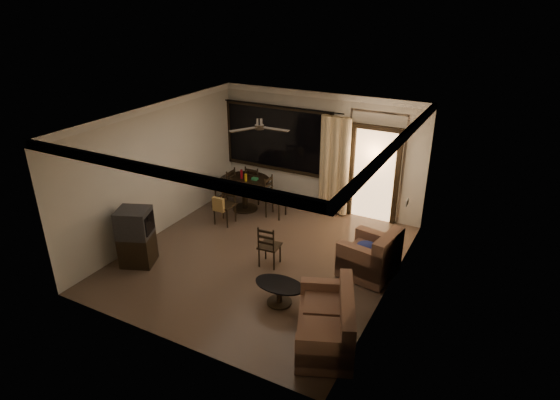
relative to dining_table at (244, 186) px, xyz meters
The scene contains 12 objects.
ground 2.39m from the dining_table, 50.04° to the right, with size 5.50×5.50×0.00m, color #7F6651.
room_shell 2.42m from the dining_table, ahead, with size 5.50×6.70×5.50m.
dining_table is the anchor object (origin of this frame).
dining_chair_west 0.63m from the dining_table, behind, with size 0.42×0.42×0.95m.
dining_chair_east 0.89m from the dining_table, ahead, with size 0.42×0.42×0.95m.
dining_chair_south 0.91m from the dining_table, 90.00° to the right, with size 0.42×0.48×0.95m.
dining_chair_north 0.60m from the dining_table, 90.33° to the left, with size 0.42×0.42×0.95m.
tv_cabinet 3.11m from the dining_table, 99.40° to the right, with size 0.75×0.72×1.14m.
sofa 4.96m from the dining_table, 43.60° to the right, with size 1.31×1.70×0.80m.
armchair 3.85m from the dining_table, 21.04° to the right, with size 1.03×1.03×0.91m.
coffee_table 3.86m from the dining_table, 49.51° to the right, with size 0.87×0.52×0.38m.
side_chair 2.64m from the dining_table, 47.84° to the right, with size 0.41×0.41×0.86m.
Camera 1 is at (4.07, -6.90, 4.82)m, focal length 30.00 mm.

